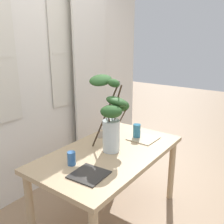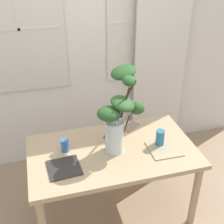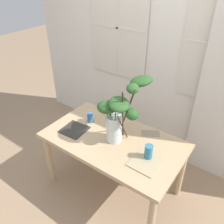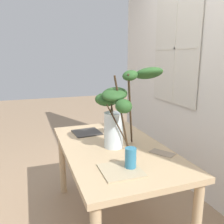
{
  "view_description": "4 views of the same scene",
  "coord_description": "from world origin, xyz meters",
  "px_view_note": "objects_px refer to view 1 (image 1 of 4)",
  "views": [
    {
      "loc": [
        -1.67,
        -1.24,
        1.71
      ],
      "look_at": [
        -0.03,
        -0.05,
        1.11
      ],
      "focal_mm": 40.14,
      "sensor_mm": 36.0,
      "label": 1
    },
    {
      "loc": [
        -0.54,
        -1.95,
        2.28
      ],
      "look_at": [
        0.01,
        0.05,
        1.07
      ],
      "focal_mm": 47.78,
      "sensor_mm": 36.0,
      "label": 2
    },
    {
      "loc": [
        1.08,
        -1.52,
        2.26
      ],
      "look_at": [
        0.01,
        -0.04,
        1.08
      ],
      "focal_mm": 37.85,
      "sensor_mm": 36.0,
      "label": 3
    },
    {
      "loc": [
        1.75,
        -0.65,
        1.44
      ],
      "look_at": [
        -0.0,
        -0.01,
        1.01
      ],
      "focal_mm": 38.3,
      "sensor_mm": 36.0,
      "label": 4
    }
  ],
  "objects_px": {
    "drinking_glass_blue_left": "(71,158)",
    "plate_square_right": "(143,138)",
    "dining_table": "(110,160)",
    "plate_square_left": "(89,175)",
    "drinking_glass_blue_right": "(137,131)",
    "vase_with_branches": "(111,114)"
  },
  "relations": [
    {
      "from": "drinking_glass_blue_left",
      "to": "plate_square_right",
      "type": "relative_size",
      "value": 0.43
    },
    {
      "from": "dining_table",
      "to": "plate_square_left",
      "type": "bearing_deg",
      "value": -164.02
    },
    {
      "from": "plate_square_left",
      "to": "plate_square_right",
      "type": "distance_m",
      "value": 0.86
    },
    {
      "from": "plate_square_right",
      "to": "plate_square_left",
      "type": "bearing_deg",
      "value": -179.01
    },
    {
      "from": "drinking_glass_blue_right",
      "to": "plate_square_right",
      "type": "height_order",
      "value": "drinking_glass_blue_right"
    },
    {
      "from": "drinking_glass_blue_right",
      "to": "plate_square_right",
      "type": "xyz_separation_m",
      "value": [
        0.01,
        -0.07,
        -0.07
      ]
    },
    {
      "from": "dining_table",
      "to": "drinking_glass_blue_right",
      "type": "bearing_deg",
      "value": -4.88
    },
    {
      "from": "vase_with_branches",
      "to": "plate_square_right",
      "type": "relative_size",
      "value": 2.62
    },
    {
      "from": "drinking_glass_blue_right",
      "to": "dining_table",
      "type": "bearing_deg",
      "value": 175.12
    },
    {
      "from": "vase_with_branches",
      "to": "plate_square_left",
      "type": "distance_m",
      "value": 0.6
    },
    {
      "from": "plate_square_left",
      "to": "drinking_glass_blue_right",
      "type": "bearing_deg",
      "value": 5.9
    },
    {
      "from": "dining_table",
      "to": "drinking_glass_blue_right",
      "type": "distance_m",
      "value": 0.45
    },
    {
      "from": "vase_with_branches",
      "to": "plate_square_right",
      "type": "height_order",
      "value": "vase_with_branches"
    },
    {
      "from": "drinking_glass_blue_left",
      "to": "plate_square_right",
      "type": "distance_m",
      "value": 0.84
    },
    {
      "from": "plate_square_left",
      "to": "dining_table",
      "type": "bearing_deg",
      "value": 15.98
    },
    {
      "from": "dining_table",
      "to": "vase_with_branches",
      "type": "xyz_separation_m",
      "value": [
        0.06,
        0.03,
        0.43
      ]
    },
    {
      "from": "vase_with_branches",
      "to": "drinking_glass_blue_right",
      "type": "distance_m",
      "value": 0.45
    },
    {
      "from": "drinking_glass_blue_left",
      "to": "drinking_glass_blue_right",
      "type": "bearing_deg",
      "value": -9.4
    },
    {
      "from": "dining_table",
      "to": "drinking_glass_blue_left",
      "type": "xyz_separation_m",
      "value": [
        -0.39,
        0.1,
        0.15
      ]
    },
    {
      "from": "drinking_glass_blue_right",
      "to": "plate_square_left",
      "type": "height_order",
      "value": "drinking_glass_blue_right"
    },
    {
      "from": "plate_square_right",
      "to": "drinking_glass_blue_left",
      "type": "bearing_deg",
      "value": 165.88
    },
    {
      "from": "vase_with_branches",
      "to": "drinking_glass_blue_left",
      "type": "xyz_separation_m",
      "value": [
        -0.44,
        0.07,
        -0.28
      ]
    }
  ]
}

